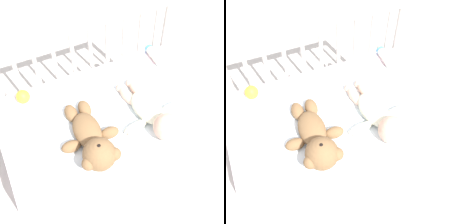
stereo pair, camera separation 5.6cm
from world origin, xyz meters
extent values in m
plane|color=silver|center=(0.00, 0.00, 0.00)|extent=(12.00, 12.00, 0.00)
cube|color=silver|center=(0.00, 0.00, 0.27)|extent=(1.06, 0.68, 0.54)
cylinder|color=beige|center=(-0.51, 0.37, 0.42)|extent=(0.04, 0.04, 0.84)
cylinder|color=beige|center=(0.51, 0.37, 0.42)|extent=(0.04, 0.04, 0.84)
cube|color=beige|center=(0.00, 0.37, 0.82)|extent=(1.02, 0.03, 0.04)
cylinder|color=beige|center=(-0.44, 0.37, 0.67)|extent=(0.02, 0.02, 0.27)
cylinder|color=beige|center=(-0.35, 0.37, 0.67)|extent=(0.02, 0.02, 0.27)
cylinder|color=beige|center=(-0.25, 0.37, 0.67)|extent=(0.02, 0.02, 0.27)
cylinder|color=beige|center=(-0.15, 0.37, 0.67)|extent=(0.02, 0.02, 0.27)
cylinder|color=beige|center=(-0.05, 0.37, 0.67)|extent=(0.02, 0.02, 0.27)
cylinder|color=beige|center=(0.05, 0.37, 0.67)|extent=(0.02, 0.02, 0.27)
cylinder|color=beige|center=(0.15, 0.37, 0.67)|extent=(0.02, 0.02, 0.27)
cylinder|color=beige|center=(0.25, 0.37, 0.67)|extent=(0.02, 0.02, 0.27)
cylinder|color=beige|center=(0.35, 0.37, 0.67)|extent=(0.02, 0.02, 0.27)
cylinder|color=beige|center=(0.44, 0.37, 0.67)|extent=(0.02, 0.02, 0.27)
cube|color=white|center=(0.02, -0.05, 0.54)|extent=(0.84, 0.54, 0.01)
ellipsoid|color=olive|center=(-0.14, -0.05, 0.58)|extent=(0.13, 0.20, 0.09)
sphere|color=olive|center=(-0.15, -0.20, 0.61)|extent=(0.15, 0.15, 0.15)
sphere|color=tan|center=(-0.15, -0.20, 0.65)|extent=(0.06, 0.06, 0.06)
sphere|color=black|center=(-0.15, -0.20, 0.67)|extent=(0.02, 0.02, 0.02)
sphere|color=olive|center=(-0.09, -0.23, 0.61)|extent=(0.06, 0.06, 0.06)
sphere|color=olive|center=(-0.21, -0.23, 0.61)|extent=(0.06, 0.06, 0.06)
ellipsoid|color=olive|center=(-0.05, -0.10, 0.56)|extent=(0.09, 0.06, 0.06)
ellipsoid|color=olive|center=(-0.24, -0.09, 0.56)|extent=(0.09, 0.06, 0.06)
ellipsoid|color=olive|center=(-0.10, 0.08, 0.57)|extent=(0.06, 0.10, 0.06)
ellipsoid|color=olive|center=(-0.17, 0.08, 0.57)|extent=(0.06, 0.10, 0.06)
ellipsoid|color=#EAEACC|center=(0.17, -0.05, 0.57)|extent=(0.15, 0.23, 0.08)
sphere|color=beige|center=(0.19, -0.20, 0.60)|extent=(0.13, 0.13, 0.13)
ellipsoid|color=#EAEACC|center=(0.28, -0.09, 0.56)|extent=(0.14, 0.06, 0.04)
ellipsoid|color=#EAEACC|center=(0.08, -0.11, 0.56)|extent=(0.14, 0.06, 0.04)
sphere|color=beige|center=(0.32, -0.09, 0.56)|extent=(0.04, 0.04, 0.04)
sphere|color=beige|center=(0.04, -0.13, 0.56)|extent=(0.04, 0.04, 0.04)
ellipsoid|color=beige|center=(0.18, 0.08, 0.56)|extent=(0.07, 0.14, 0.05)
ellipsoid|color=beige|center=(0.12, 0.07, 0.56)|extent=(0.07, 0.14, 0.05)
sphere|color=beige|center=(0.17, 0.14, 0.56)|extent=(0.04, 0.04, 0.04)
sphere|color=beige|center=(0.11, 0.13, 0.56)|extent=(0.04, 0.04, 0.04)
sphere|color=yellow|center=(-0.36, 0.28, 0.57)|extent=(0.07, 0.07, 0.07)
cylinder|color=#F4E5CC|center=(0.39, 0.26, 0.56)|extent=(0.04, 0.14, 0.04)
cylinder|color=#4C99D8|center=(0.39, 0.33, 0.56)|extent=(0.05, 0.02, 0.05)
sphere|color=#EAC67F|center=(0.39, 0.35, 0.56)|extent=(0.03, 0.03, 0.03)
camera|label=1|loc=(-0.37, -0.81, 1.78)|focal=50.00mm
camera|label=2|loc=(-0.31, -0.83, 1.78)|focal=50.00mm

